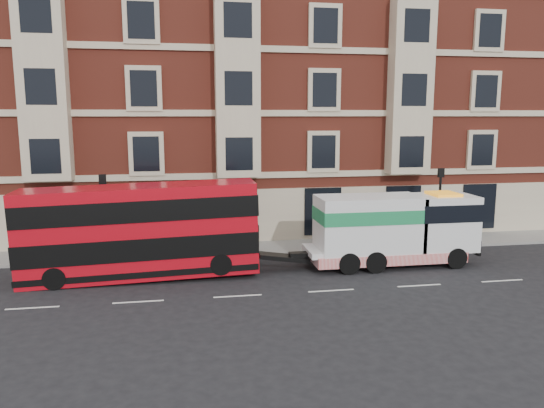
# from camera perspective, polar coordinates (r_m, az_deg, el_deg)

# --- Properties ---
(ground) EXTENTS (120.00, 120.00, 0.00)m
(ground) POSITION_cam_1_polar(r_m,az_deg,el_deg) (22.26, -3.71, -9.86)
(ground) COLOR black
(ground) RESTS_ON ground
(sidewalk) EXTENTS (90.00, 3.00, 0.15)m
(sidewalk) POSITION_cam_1_polar(r_m,az_deg,el_deg) (29.39, -5.30, -4.91)
(sidewalk) COLOR slate
(sidewalk) RESTS_ON ground
(victorian_terrace) EXTENTS (45.00, 12.00, 20.40)m
(victorian_terrace) POSITION_cam_1_polar(r_m,az_deg,el_deg) (36.09, -5.72, 13.74)
(victorian_terrace) COLOR maroon
(victorian_terrace) RESTS_ON ground
(lamp_post_west) EXTENTS (0.35, 0.15, 4.35)m
(lamp_post_west) POSITION_cam_1_polar(r_m,az_deg,el_deg) (27.76, -17.60, -0.69)
(lamp_post_west) COLOR black
(lamp_post_west) RESTS_ON sidewalk
(lamp_post_east) EXTENTS (0.35, 0.15, 4.35)m
(lamp_post_east) POSITION_cam_1_polar(r_m,az_deg,el_deg) (30.94, 17.58, 0.33)
(lamp_post_east) COLOR black
(lamp_post_east) RESTS_ON sidewalk
(double_decker_bus) EXTENTS (10.54, 2.42, 4.27)m
(double_decker_bus) POSITION_cam_1_polar(r_m,az_deg,el_deg) (24.76, -14.02, -2.70)
(double_decker_bus) COLOR #B70A16
(double_decker_bus) RESTS_ON ground
(tow_truck) EXTENTS (8.44, 2.49, 3.52)m
(tow_truck) POSITION_cam_1_polar(r_m,az_deg,el_deg) (26.77, 12.71, -2.60)
(tow_truck) COLOR silver
(tow_truck) RESTS_ON ground
(pedestrian) EXTENTS (0.66, 0.45, 1.75)m
(pedestrian) POSITION_cam_1_polar(r_m,az_deg,el_deg) (30.34, -23.46, -3.37)
(pedestrian) COLOR #1D1D3A
(pedestrian) RESTS_ON sidewalk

